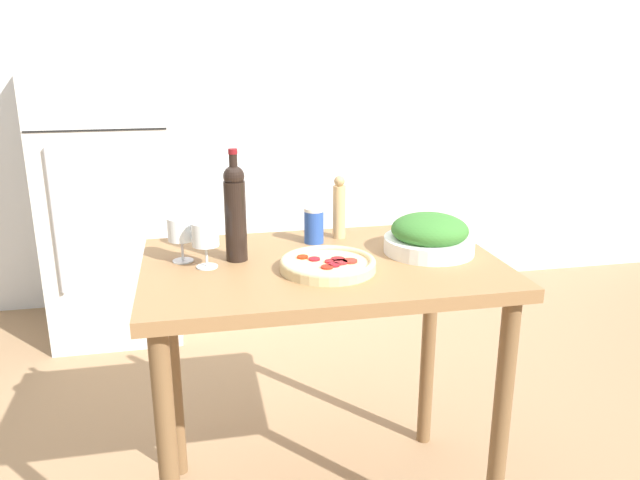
% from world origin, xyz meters
% --- Properties ---
extents(wall_back, '(6.40, 0.08, 2.60)m').
position_xyz_m(wall_back, '(0.00, 2.15, 1.30)').
color(wall_back, silver).
rests_on(wall_back, ground_plane).
extents(refrigerator, '(0.68, 0.74, 1.66)m').
position_xyz_m(refrigerator, '(-0.83, 1.75, 0.83)').
color(refrigerator, silver).
rests_on(refrigerator, ground_plane).
extents(prep_counter, '(1.12, 0.72, 0.93)m').
position_xyz_m(prep_counter, '(0.00, 0.00, 0.80)').
color(prep_counter, olive).
rests_on(prep_counter, ground_plane).
extents(wine_bottle, '(0.07, 0.07, 0.35)m').
position_xyz_m(wine_bottle, '(-0.26, 0.07, 1.09)').
color(wine_bottle, black).
rests_on(wine_bottle, prep_counter).
extents(wine_glass_near, '(0.08, 0.08, 0.14)m').
position_xyz_m(wine_glass_near, '(-0.36, 0.02, 1.03)').
color(wine_glass_near, silver).
rests_on(wine_glass_near, prep_counter).
extents(wine_glass_far, '(0.08, 0.08, 0.14)m').
position_xyz_m(wine_glass_far, '(-0.43, 0.09, 1.03)').
color(wine_glass_far, silver).
rests_on(wine_glass_far, prep_counter).
extents(pepper_mill, '(0.04, 0.04, 0.22)m').
position_xyz_m(pepper_mill, '(0.11, 0.24, 1.04)').
color(pepper_mill, tan).
rests_on(pepper_mill, prep_counter).
extents(salad_bowl, '(0.30, 0.30, 0.13)m').
position_xyz_m(salad_bowl, '(0.36, 0.02, 0.99)').
color(salad_bowl, white).
rests_on(salad_bowl, prep_counter).
extents(homemade_pizza, '(0.29, 0.29, 0.04)m').
position_xyz_m(homemade_pizza, '(0.00, -0.08, 0.95)').
color(homemade_pizza, '#DBC189').
rests_on(homemade_pizza, prep_counter).
extents(salt_canister, '(0.07, 0.07, 0.12)m').
position_xyz_m(salt_canister, '(0.01, 0.20, 0.99)').
color(salt_canister, '#284CA3').
rests_on(salt_canister, prep_counter).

